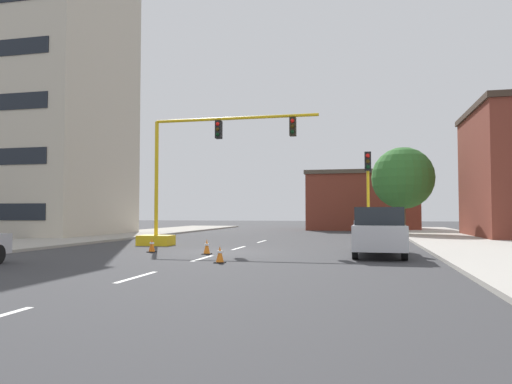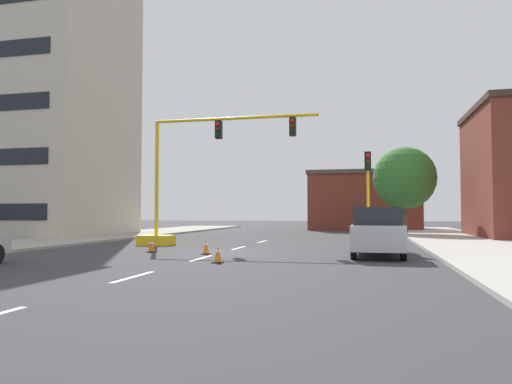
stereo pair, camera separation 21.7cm
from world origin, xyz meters
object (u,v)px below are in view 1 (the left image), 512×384
object	(u,v)px
traffic_cone_roadside_b	(152,245)
traffic_cone_roadside_c	(207,247)
traffic_light_pole_right	(368,177)
tree_right_far	(403,178)
pickup_truck_silver	(379,232)
traffic_signal_gantry	(178,203)
traffic_cone_roadside_a	(220,254)

from	to	relation	value
traffic_cone_roadside_b	traffic_cone_roadside_c	world-z (taller)	traffic_cone_roadside_c
traffic_light_pole_right	tree_right_far	world-z (taller)	tree_right_far
pickup_truck_silver	traffic_cone_roadside_b	xyz separation A→B (m)	(-9.88, -0.48, -0.66)
traffic_cone_roadside_c	traffic_light_pole_right	bearing A→B (deg)	35.66
tree_right_far	traffic_cone_roadside_c	bearing A→B (deg)	-115.78
traffic_light_pole_right	traffic_cone_roadside_c	bearing A→B (deg)	-144.34
tree_right_far	traffic_cone_roadside_b	bearing A→B (deg)	-122.44
traffic_light_pole_right	traffic_signal_gantry	bearing A→B (deg)	-178.76
tree_right_far	traffic_cone_roadside_a	size ratio (longest dim) A/B	11.36
traffic_signal_gantry	pickup_truck_silver	size ratio (longest dim) A/B	1.79
traffic_cone_roadside_a	traffic_signal_gantry	bearing A→B (deg)	121.17
traffic_signal_gantry	traffic_cone_roadside_a	bearing A→B (deg)	-58.83
traffic_light_pole_right	pickup_truck_silver	distance (m)	4.69
pickup_truck_silver	traffic_cone_roadside_b	size ratio (longest dim) A/B	8.46
traffic_light_pole_right	traffic_cone_roadside_a	xyz separation A→B (m)	(-5.19, -8.08, -3.23)
traffic_signal_gantry	pickup_truck_silver	xyz separation A→B (m)	(10.32, -3.71, -1.31)
traffic_light_pole_right	traffic_cone_roadside_c	xyz separation A→B (m)	(-6.77, -4.86, -3.21)
traffic_light_pole_right	traffic_cone_roadside_a	bearing A→B (deg)	-122.74
tree_right_far	traffic_signal_gantry	bearing A→B (deg)	-130.00
traffic_signal_gantry	traffic_cone_roadside_b	size ratio (longest dim) A/B	15.16
traffic_signal_gantry	traffic_cone_roadside_c	size ratio (longest dim) A/B	15.05
pickup_truck_silver	traffic_cone_roadside_a	distance (m)	6.98
traffic_cone_roadside_a	pickup_truck_silver	bearing A→B (deg)	36.76
traffic_light_pole_right	traffic_cone_roadside_b	size ratio (longest dim) A/B	7.48
traffic_cone_roadside_a	traffic_cone_roadside_b	distance (m)	5.67
traffic_cone_roadside_b	traffic_cone_roadside_c	bearing A→B (deg)	-9.46
pickup_truck_silver	traffic_cone_roadside_c	bearing A→B (deg)	-172.55
traffic_signal_gantry	traffic_cone_roadside_b	world-z (taller)	traffic_signal_gantry
traffic_cone_roadside_b	traffic_signal_gantry	bearing A→B (deg)	96.03
traffic_cone_roadside_c	pickup_truck_silver	bearing A→B (deg)	7.45
traffic_signal_gantry	traffic_cone_roadside_a	world-z (taller)	traffic_signal_gantry
pickup_truck_silver	traffic_cone_roadside_c	size ratio (longest dim) A/B	8.40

